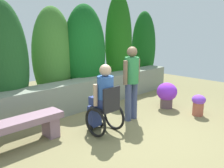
{
  "coord_description": "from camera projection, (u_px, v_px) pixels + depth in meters",
  "views": [
    {
      "loc": [
        -3.22,
        -2.56,
        1.91
      ],
      "look_at": [
        0.03,
        0.71,
        0.85
      ],
      "focal_mm": 37.01,
      "sensor_mm": 36.0,
      "label": 1
    }
  ],
  "objects": [
    {
      "name": "person_standing_companion",
      "position": [
        132.0,
        79.0,
        4.91
      ],
      "size": [
        0.49,
        0.3,
        1.6
      ],
      "rotation": [
        0.0,
        0.0,
        -0.02
      ],
      "color": "#3F486C",
      "rests_on": "ground"
    },
    {
      "name": "stone_retaining_wall",
      "position": [
        75.0,
        95.0,
        5.68
      ],
      "size": [
        7.04,
        0.54,
        0.72
      ],
      "primitive_type": "cube",
      "color": "gray",
      "rests_on": "ground"
    },
    {
      "name": "flower_pot_terracotta_by_wall",
      "position": [
        167.0,
        94.0,
        5.82
      ],
      "size": [
        0.51,
        0.51,
        0.65
      ],
      "color": "#5C464D",
      "rests_on": "ground"
    },
    {
      "name": "person_in_wheelchair",
      "position": [
        104.0,
        101.0,
        4.32
      ],
      "size": [
        0.53,
        0.66,
        1.33
      ],
      "rotation": [
        0.0,
        0.0,
        0.11
      ],
      "color": "black",
      "rests_on": "ground"
    },
    {
      "name": "flower_pot_red_accent",
      "position": [
        198.0,
        104.0,
        5.3
      ],
      "size": [
        0.31,
        0.31,
        0.49
      ],
      "color": "#A85643",
      "rests_on": "ground"
    },
    {
      "name": "stone_bench",
      "position": [
        19.0,
        129.0,
        3.83
      ],
      "size": [
        1.54,
        0.38,
        0.49
      ],
      "rotation": [
        0.0,
        0.0,
        -0.05
      ],
      "color": "gray",
      "rests_on": "ground"
    },
    {
      "name": "hedge_backdrop",
      "position": [
        58.0,
        55.0,
        5.85
      ],
      "size": [
        7.55,
        1.11,
        3.05
      ],
      "color": "#1D3B19",
      "rests_on": "ground"
    },
    {
      "name": "ground_plane",
      "position": [
        137.0,
        133.0,
        4.41
      ],
      "size": [
        11.69,
        11.69,
        0.0
      ],
      "primitive_type": "plane",
      "color": "olive"
    }
  ]
}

